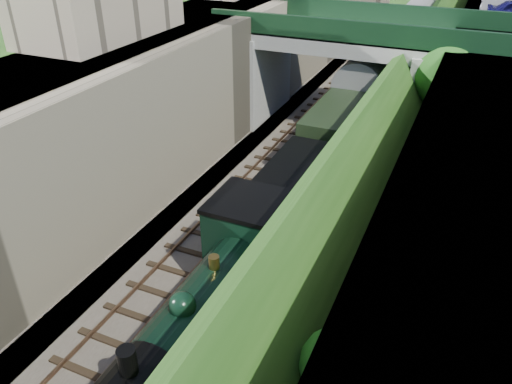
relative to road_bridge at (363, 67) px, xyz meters
The scene contains 13 objects.
trackbed 5.72m from the road_bridge, 103.28° to the right, with size 10.00×90.00×0.20m, color #473F38.
retaining_wall 7.61m from the road_bridge, 148.17° to the right, with size 1.00×90.00×7.00m, color #756B56.
street_plateau_left 10.73m from the road_bridge, 158.09° to the right, with size 6.00×90.00×7.00m, color #262628.
embankment_slope 6.25m from the road_bridge, 49.17° to the right, with size 4.76×90.00×6.40m.
track_left 6.27m from the road_bridge, 126.35° to the right, with size 2.50×90.00×0.20m.
track_right 5.54m from the road_bridge, 86.34° to the right, with size 2.50×90.00×0.20m.
road_bridge is the anchor object (origin of this frame).
tree 5.44m from the road_bridge, 23.25° to the right, with size 3.60×3.80×6.60m.
locomotive 19.58m from the road_bridge, 89.25° to the right, with size 3.10×10.22×3.83m.
tender 12.34m from the road_bridge, 88.79° to the right, with size 2.70×6.00×3.05m.
coach_front 2.11m from the road_bridge, 63.30° to the left, with size 2.90×18.00×3.70m.
coach_middle 19.42m from the road_bridge, 89.24° to the left, with size 2.90×18.00×3.70m.
coach_rear 38.16m from the road_bridge, 89.62° to the left, with size 2.90×18.00×3.70m.
Camera 1 is at (6.97, -5.29, 12.54)m, focal length 35.00 mm.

